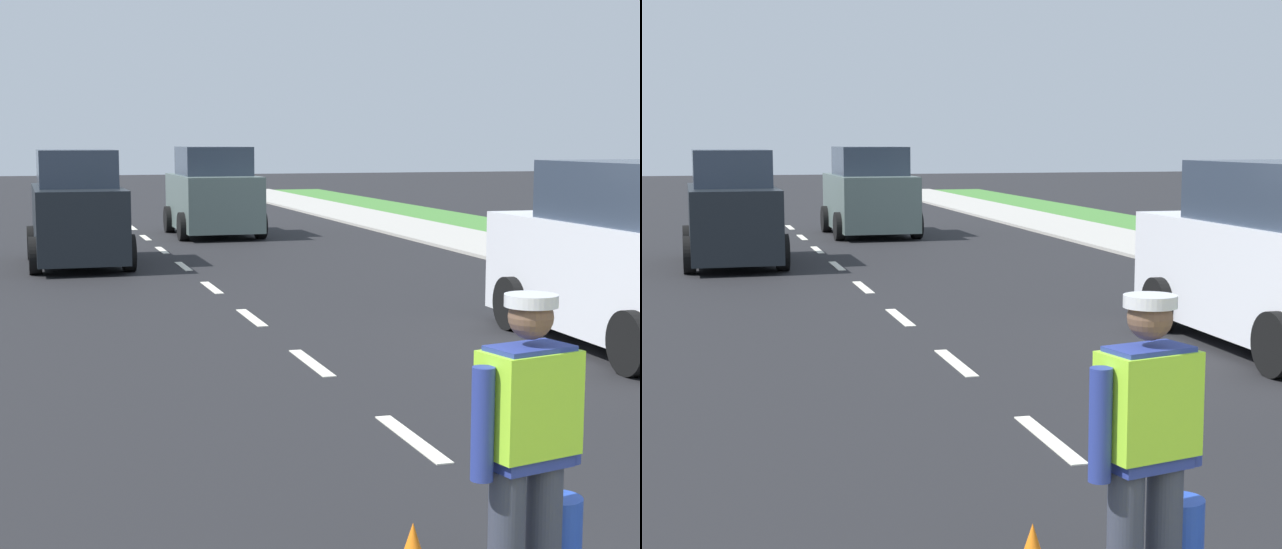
{
  "view_description": "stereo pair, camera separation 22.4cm",
  "coord_description": "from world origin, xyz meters",
  "views": [
    {
      "loc": [
        -3.0,
        -2.01,
        2.41
      ],
      "look_at": [
        -0.19,
        7.69,
        1.1
      ],
      "focal_mm": 59.0,
      "sensor_mm": 36.0,
      "label": 1
    },
    {
      "loc": [
        -2.79,
        -2.07,
        2.41
      ],
      "look_at": [
        -0.19,
        7.69,
        1.1
      ],
      "focal_mm": 59.0,
      "sensor_mm": 36.0,
      "label": 2
    }
  ],
  "objects": [
    {
      "name": "car_oncoming_second",
      "position": [
        -1.89,
        18.48,
        1.02
      ],
      "size": [
        1.87,
        3.92,
        2.2
      ],
      "color": "black",
      "rests_on": "ground"
    },
    {
      "name": "road_worker",
      "position": [
        -0.63,
        2.49,
        0.93
      ],
      "size": [
        0.73,
        0.49,
        1.67
      ],
      "color": "#383D4C",
      "rests_on": "ground"
    },
    {
      "name": "lane_center_line",
      "position": [
        0.0,
        25.2,
        0.0
      ],
      "size": [
        0.14,
        46.4,
        0.01
      ],
      "color": "silver",
      "rests_on": "ground"
    },
    {
      "name": "car_outgoing_far",
      "position": [
        1.72,
        23.89,
        1.03
      ],
      "size": [
        2.1,
        3.81,
        2.21
      ],
      "color": "slate",
      "rests_on": "ground"
    },
    {
      "name": "ground_plane",
      "position": [
        0.0,
        21.0,
        0.0
      ],
      "size": [
        96.0,
        96.0,
        0.0
      ],
      "primitive_type": "plane",
      "color": "black"
    },
    {
      "name": "car_parked_curbside",
      "position": [
        3.83,
        8.54,
        1.0
      ],
      "size": [
        1.93,
        4.38,
        2.15
      ],
      "color": "silver",
      "rests_on": "ground"
    }
  ]
}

